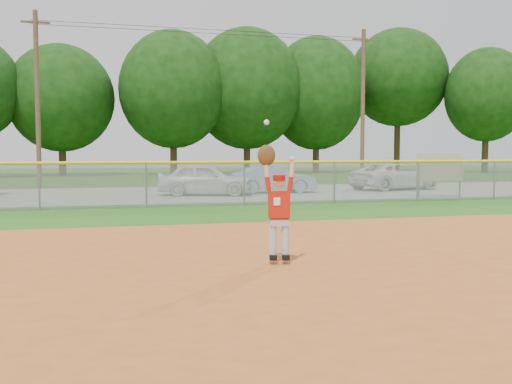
% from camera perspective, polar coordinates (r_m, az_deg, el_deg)
% --- Properties ---
extents(ground, '(120.00, 120.00, 0.00)m').
position_cam_1_polar(ground, '(10.34, 11.73, -6.35)').
color(ground, '#235513').
rests_on(ground, ground).
extents(clay_infield, '(24.00, 16.00, 0.04)m').
position_cam_1_polar(clay_infield, '(7.82, 21.62, -9.77)').
color(clay_infield, '#A9511E').
rests_on(clay_infield, ground).
extents(parking_strip, '(44.00, 10.00, 0.03)m').
position_cam_1_polar(parking_strip, '(25.59, -4.26, -0.11)').
color(parking_strip, gray).
rests_on(parking_strip, ground).
extents(car_white_a, '(4.26, 2.63, 1.35)m').
position_cam_1_polar(car_white_a, '(24.13, -5.09, 1.29)').
color(car_white_a, white).
rests_on(car_white_a, parking_strip).
extents(car_blue, '(3.77, 1.45, 1.23)m').
position_cam_1_polar(car_blue, '(25.57, 1.78, 1.31)').
color(car_blue, '#809FBF').
rests_on(car_blue, parking_strip).
extents(car_white_b, '(5.00, 3.27, 1.28)m').
position_cam_1_polar(car_white_b, '(28.61, 13.80, 1.53)').
color(car_white_b, white).
rests_on(car_white_b, parking_strip).
extents(sponsor_sign, '(2.02, 0.17, 1.80)m').
position_cam_1_polar(sponsor_sign, '(24.10, 17.91, 2.25)').
color(sponsor_sign, gray).
rests_on(sponsor_sign, ground).
extents(outfield_fence, '(40.06, 0.10, 1.55)m').
position_cam_1_polar(outfield_fence, '(19.67, -1.18, 1.20)').
color(outfield_fence, gray).
rests_on(outfield_fence, ground).
extents(power_lines, '(19.40, 0.24, 9.00)m').
position_cam_1_polar(power_lines, '(31.73, -4.45, 9.11)').
color(power_lines, '#4C3823').
rests_on(power_lines, ground).
extents(tree_line, '(62.37, 13.00, 14.43)m').
position_cam_1_polar(tree_line, '(47.68, -7.90, 10.82)').
color(tree_line, '#422D1C').
rests_on(tree_line, ground).
extents(ballplayer, '(0.62, 0.31, 2.26)m').
position_cam_1_polar(ballplayer, '(9.21, 2.13, -1.09)').
color(ballplayer, silver).
rests_on(ballplayer, ground).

